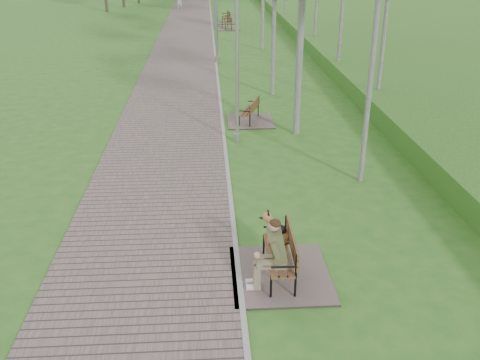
% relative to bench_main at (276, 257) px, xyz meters
% --- Properties ---
extents(ground, '(120.00, 120.00, 0.00)m').
position_rel_bench_main_xyz_m(ground, '(-0.67, 4.97, -0.43)').
color(ground, '#2C6A21').
rests_on(ground, ground).
extents(walkway, '(3.50, 67.00, 0.04)m').
position_rel_bench_main_xyz_m(walkway, '(-2.42, 26.47, -0.41)').
color(walkway, '#665652').
rests_on(walkway, ground).
extents(kerb, '(0.10, 67.00, 0.05)m').
position_rel_bench_main_xyz_m(kerb, '(-0.67, 26.47, -0.41)').
color(kerb, '#999993').
rests_on(kerb, ground).
extents(embankment, '(14.00, 70.00, 1.60)m').
position_rel_bench_main_xyz_m(embankment, '(11.33, 24.97, -0.43)').
color(embankment, '#53872F').
rests_on(embankment, ground).
extents(bench_main, '(1.77, 1.97, 1.55)m').
position_rel_bench_main_xyz_m(bench_main, '(0.00, 0.00, 0.00)').
color(bench_main, '#665652').
rests_on(bench_main, ground).
extents(bench_second, '(1.53, 1.70, 0.94)m').
position_rel_bench_main_xyz_m(bench_second, '(0.24, 9.17, -0.26)').
color(bench_second, '#665652').
rests_on(bench_second, ground).
extents(bench_third, '(1.70, 1.89, 1.04)m').
position_rel_bench_main_xyz_m(bench_third, '(0.34, 30.26, -0.24)').
color(bench_third, '#665652').
rests_on(bench_third, ground).
extents(bench_far, '(1.71, 1.90, 1.05)m').
position_rel_bench_main_xyz_m(bench_far, '(0.43, 33.33, -0.24)').
color(bench_far, '#665652').
rests_on(bench_far, ground).
extents(lamp_post_near, '(0.18, 0.18, 4.76)m').
position_rel_bench_main_xyz_m(lamp_post_near, '(-0.28, 7.18, 1.79)').
color(lamp_post_near, '#A1A4A9').
rests_on(lamp_post_near, ground).
extents(lamp_post_second, '(0.22, 0.22, 5.68)m').
position_rel_bench_main_xyz_m(lamp_post_second, '(-0.61, 18.89, 2.22)').
color(lamp_post_second, '#A1A4A9').
rests_on(lamp_post_second, ground).
extents(pedestrian_near, '(0.55, 0.36, 1.50)m').
position_rel_bench_main_xyz_m(pedestrian_near, '(-3.39, 41.53, 0.32)').
color(pedestrian_near, silver).
rests_on(pedestrian_near, ground).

